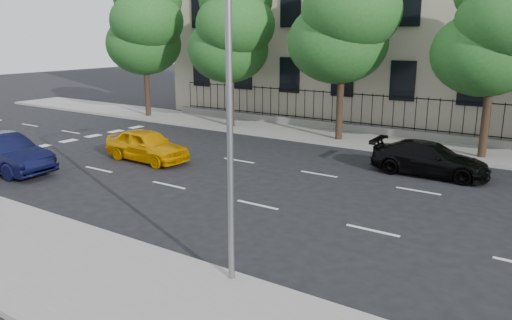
% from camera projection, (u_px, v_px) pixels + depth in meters
% --- Properties ---
extents(ground, '(120.00, 120.00, 0.00)m').
position_uv_depth(ground, '(210.00, 229.00, 14.55)').
color(ground, black).
rests_on(ground, ground).
extents(near_sidewalk, '(60.00, 4.00, 0.15)m').
position_uv_depth(near_sidewalk, '(99.00, 281.00, 11.31)').
color(near_sidewalk, gray).
rests_on(near_sidewalk, ground).
extents(far_sidewalk, '(60.00, 4.00, 0.15)m').
position_uv_depth(far_sidewalk, '(380.00, 142.00, 25.80)').
color(far_sidewalk, gray).
rests_on(far_sidewalk, ground).
extents(lane_markings, '(49.60, 4.62, 0.01)m').
position_uv_depth(lane_markings, '(291.00, 188.00, 18.37)').
color(lane_markings, silver).
rests_on(lane_markings, ground).
extents(crosswalk, '(0.50, 12.10, 0.01)m').
position_uv_depth(crosswalk, '(55.00, 143.00, 25.80)').
color(crosswalk, silver).
rests_on(crosswalk, ground).
extents(iron_fence, '(30.00, 0.50, 2.20)m').
position_uv_depth(iron_fence, '(392.00, 126.00, 27.03)').
color(iron_fence, slate).
rests_on(iron_fence, far_sidewalk).
extents(street_light, '(0.25, 3.32, 8.05)m').
position_uv_depth(street_light, '(244.00, 52.00, 10.51)').
color(street_light, slate).
rests_on(street_light, near_sidewalk).
extents(tree_a, '(5.71, 5.31, 9.39)m').
position_uv_depth(tree_a, '(146.00, 24.00, 32.41)').
color(tree_a, '#382619').
rests_on(tree_a, far_sidewalk).
extents(tree_b, '(5.53, 5.12, 8.97)m').
position_uv_depth(tree_b, '(233.00, 28.00, 28.70)').
color(tree_b, '#382619').
rests_on(tree_b, far_sidewalk).
extents(tree_c, '(5.89, 5.50, 9.80)m').
position_uv_depth(tree_c, '(346.00, 15.00, 24.79)').
color(tree_c, '#382619').
rests_on(tree_c, far_sidewalk).
extents(tree_d, '(5.34, 4.94, 8.84)m').
position_uv_depth(tree_d, '(498.00, 26.00, 21.15)').
color(tree_d, '#382619').
rests_on(tree_d, far_sidewalk).
extents(yellow_taxi, '(4.24, 1.84, 1.42)m').
position_uv_depth(yellow_taxi, '(147.00, 145.00, 22.15)').
color(yellow_taxi, '#DE9301').
rests_on(yellow_taxi, ground).
extents(navy_sedan, '(4.80, 1.92, 1.55)m').
position_uv_depth(navy_sedan, '(3.00, 154.00, 20.29)').
color(navy_sedan, black).
rests_on(navy_sedan, ground).
extents(black_sedan, '(4.62, 1.94, 1.33)m').
position_uv_depth(black_sedan, '(429.00, 159.00, 19.93)').
color(black_sedan, black).
rests_on(black_sedan, ground).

